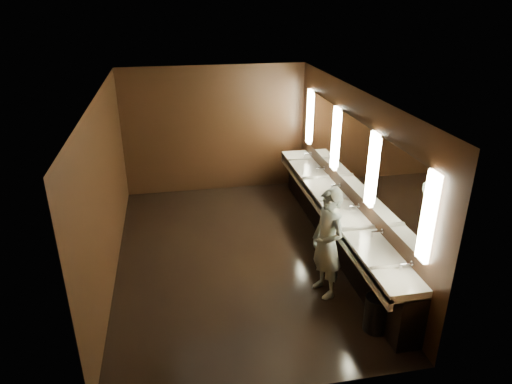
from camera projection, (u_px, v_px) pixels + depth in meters
floor at (236, 255)px, 7.91m from camera, size 6.00×6.00×0.00m
ceiling at (233, 94)px, 6.78m from camera, size 4.00×6.00×0.02m
wall_back at (215, 130)px, 10.04m from camera, size 4.00×0.02×2.80m
wall_front at (277, 291)px, 4.65m from camera, size 4.00×0.02×2.80m
wall_left at (106, 190)px, 7.00m from camera, size 0.02×6.00×2.80m
wall_right at (352, 173)px, 7.69m from camera, size 0.02×6.00×2.80m
sink_counter at (336, 221)px, 8.02m from camera, size 0.55×5.40×1.01m
mirror_band at (353, 153)px, 7.54m from camera, size 0.06×5.03×1.15m
person at (327, 244)px, 6.61m from camera, size 0.55×0.70×1.70m
trash_bin at (377, 313)px, 6.09m from camera, size 0.38×0.38×0.51m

